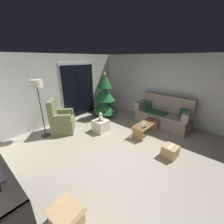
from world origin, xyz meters
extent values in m
plane|color=#9E9384|center=(0.00, 0.00, 0.00)|extent=(7.00, 7.00, 0.00)
cube|color=beige|center=(0.00, 3.06, 1.25)|extent=(5.72, 0.12, 2.50)
cube|color=beige|center=(2.86, 0.00, 1.25)|extent=(0.12, 6.00, 2.50)
cube|color=silver|center=(0.91, 2.99, 1.10)|extent=(1.60, 0.02, 2.20)
cube|color=black|center=(0.91, 2.97, 1.05)|extent=(1.50, 0.02, 2.10)
cube|color=gray|center=(2.25, -0.10, 0.17)|extent=(0.85, 1.93, 0.34)
cube|color=gray|center=(2.20, -0.72, 0.41)|extent=(0.71, 0.63, 0.14)
cube|color=gray|center=(2.23, -0.10, 0.41)|extent=(0.71, 0.63, 0.14)
cube|color=gray|center=(2.26, 0.52, 0.41)|extent=(0.71, 0.63, 0.14)
cube|color=gray|center=(2.55, -0.12, 0.78)|extent=(0.29, 1.91, 0.60)
cube|color=gray|center=(2.21, -0.97, 0.62)|extent=(0.77, 0.24, 0.28)
cube|color=gray|center=(2.29, 0.77, 0.62)|extent=(0.77, 0.24, 0.28)
cube|color=#234C2D|center=(2.22, 0.15, 0.49)|extent=(0.64, 0.93, 0.02)
cube|color=#234C2D|center=(2.38, -0.81, 0.62)|extent=(0.13, 0.33, 0.28)
cube|color=#234C2D|center=(2.44, 0.59, 0.62)|extent=(0.13, 0.33, 0.28)
cube|color=#9E7547|center=(1.29, -0.16, 0.36)|extent=(1.10, 0.05, 0.04)
cube|color=#9E7547|center=(1.29, -0.08, 0.36)|extent=(1.10, 0.05, 0.04)
cube|color=#9E7547|center=(1.29, 0.01, 0.36)|extent=(1.10, 0.05, 0.04)
cube|color=#9E7547|center=(1.29, 0.10, 0.36)|extent=(1.10, 0.05, 0.04)
cube|color=#9E7547|center=(1.29, 0.19, 0.36)|extent=(1.10, 0.05, 0.04)
cube|color=#9E7547|center=(0.80, 0.01, 0.17)|extent=(0.05, 0.36, 0.34)
cube|color=#9E7547|center=(1.78, 0.01, 0.17)|extent=(0.05, 0.36, 0.34)
cube|color=#333338|center=(0.94, -0.08, 0.39)|extent=(0.16, 0.11, 0.02)
cube|color=silver|center=(1.27, 0.08, 0.39)|extent=(0.07, 0.16, 0.02)
cube|color=#ADADB2|center=(1.15, 0.04, 0.39)|extent=(0.16, 0.06, 0.02)
cube|color=#6B3D7A|center=(1.63, 0.03, 0.40)|extent=(0.21, 0.20, 0.03)
cube|color=#A32D28|center=(1.62, 0.02, 0.43)|extent=(0.21, 0.18, 0.02)
cube|color=black|center=(1.62, 0.03, 0.44)|extent=(0.10, 0.16, 0.01)
cylinder|color=#4C1E19|center=(1.49, 2.05, 0.05)|extent=(0.36, 0.36, 0.10)
cylinder|color=brown|center=(1.49, 2.05, 0.16)|extent=(0.08, 0.08, 0.12)
cone|color=#195628|center=(1.49, 2.05, 0.50)|extent=(1.04, 1.04, 0.56)
cone|color=#195628|center=(1.49, 2.05, 1.01)|extent=(0.83, 0.83, 0.56)
cone|color=#195628|center=(1.49, 2.05, 1.52)|extent=(0.61, 0.61, 0.56)
sphere|color=blue|center=(1.41, 1.78, 1.12)|extent=(0.06, 0.06, 0.06)
sphere|color=#B233A5|center=(1.60, 1.82, 1.22)|extent=(0.06, 0.06, 0.06)
sphere|color=#B233A5|center=(1.89, 1.91, 0.60)|extent=(0.06, 0.06, 0.06)
sphere|color=gold|center=(1.57, 1.87, 1.42)|extent=(0.06, 0.06, 0.06)
sphere|color=#B233A5|center=(1.45, 1.55, 0.37)|extent=(0.06, 0.06, 0.06)
sphere|color=red|center=(1.18, 1.68, 0.44)|extent=(0.06, 0.06, 0.06)
sphere|color=#1E8C33|center=(1.73, 2.09, 1.22)|extent=(0.06, 0.06, 0.06)
sphere|color=red|center=(1.74, 2.44, 0.46)|extent=(0.06, 0.06, 0.06)
sphere|color=gold|center=(1.57, 1.66, 0.74)|extent=(0.06, 0.06, 0.06)
sphere|color=#1E8C33|center=(1.36, 2.22, 1.33)|extent=(0.06, 0.06, 0.06)
sphere|color=gold|center=(1.00, 2.10, 0.40)|extent=(0.06, 0.06, 0.06)
sphere|color=gold|center=(1.65, 1.83, 1.16)|extent=(0.06, 0.06, 0.06)
sphere|color=red|center=(1.32, 2.00, 1.51)|extent=(0.06, 0.06, 0.06)
sphere|color=blue|center=(1.44, 2.23, 1.44)|extent=(0.06, 0.06, 0.06)
cone|color=#EAD14C|center=(1.49, 2.05, 1.81)|extent=(0.14, 0.14, 0.12)
cube|color=olive|center=(-0.40, 2.17, 0.16)|extent=(0.96, 0.96, 0.31)
cube|color=olive|center=(-0.40, 2.17, 0.40)|extent=(0.96, 0.96, 0.18)
cube|color=olive|center=(-0.60, 2.35, 0.81)|extent=(0.57, 0.62, 0.64)
cube|color=olive|center=(-0.20, 2.37, 0.60)|extent=(0.53, 0.49, 0.22)
cube|color=olive|center=(-0.57, 1.95, 0.60)|extent=(0.53, 0.49, 0.22)
cylinder|color=#2D2D30|center=(-0.95, 2.35, 0.01)|extent=(0.28, 0.28, 0.02)
cylinder|color=#2D2D30|center=(-0.95, 2.35, 0.80)|extent=(0.03, 0.03, 1.55)
cylinder|color=beige|center=(-0.95, 2.35, 1.67)|extent=(0.32, 0.32, 0.22)
cube|color=black|center=(-2.50, 0.29, 0.02)|extent=(0.40, 1.40, 0.04)
cube|color=black|center=(-2.50, 0.29, 0.40)|extent=(0.40, 0.04, 0.77)
cube|color=black|center=(-2.50, 0.29, 0.40)|extent=(0.40, 1.33, 0.04)
cube|color=beige|center=(0.45, 1.26, 0.20)|extent=(0.44, 0.44, 0.40)
cylinder|color=beige|center=(0.52, 1.23, 0.43)|extent=(0.11, 0.13, 0.06)
cylinder|color=beige|center=(0.44, 1.18, 0.43)|extent=(0.11, 0.13, 0.06)
sphere|color=beige|center=(0.45, 1.26, 0.50)|extent=(0.15, 0.15, 0.15)
sphere|color=beige|center=(0.45, 1.26, 0.61)|extent=(0.11, 0.11, 0.11)
sphere|color=#F4E5C1|center=(0.48, 1.22, 0.60)|extent=(0.04, 0.04, 0.04)
sphere|color=beige|center=(0.48, 1.28, 0.66)|extent=(0.04, 0.04, 0.04)
sphere|color=beige|center=(0.42, 1.24, 0.66)|extent=(0.04, 0.04, 0.04)
sphere|color=beige|center=(0.52, 1.28, 0.51)|extent=(0.06, 0.06, 0.06)
sphere|color=beige|center=(0.40, 1.20, 0.51)|extent=(0.06, 0.06, 0.06)
cube|color=tan|center=(0.65, -1.03, 0.15)|extent=(0.38, 0.37, 0.30)
cube|color=beige|center=(0.65, -1.03, 0.30)|extent=(0.32, 0.09, 0.00)
cube|color=tan|center=(-1.95, -0.51, 0.16)|extent=(0.42, 0.35, 0.32)
cube|color=tan|center=(-1.97, -0.32, 0.34)|extent=(0.38, 0.13, 0.06)
cube|color=tan|center=(-1.93, -0.71, 0.34)|extent=(0.38, 0.13, 0.06)
camera|label=1|loc=(-2.55, -1.89, 2.35)|focal=22.74mm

